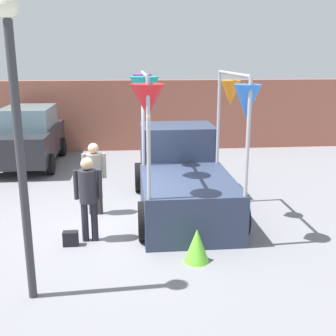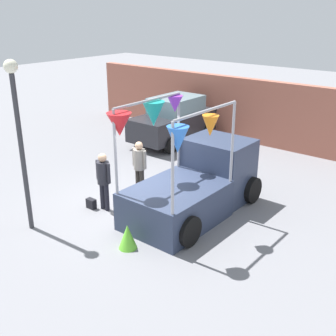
{
  "view_description": "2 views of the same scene",
  "coord_description": "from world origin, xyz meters",
  "views": [
    {
      "loc": [
        0.14,
        -8.26,
        3.46
      ],
      "look_at": [
        0.96,
        0.19,
        1.19
      ],
      "focal_mm": 45.0,
      "sensor_mm": 36.0,
      "label": 1
    },
    {
      "loc": [
        7.42,
        -7.71,
        5.31
      ],
      "look_at": [
        1.04,
        0.1,
        1.42
      ],
      "focal_mm": 45.0,
      "sensor_mm": 36.0,
      "label": 2
    }
  ],
  "objects": [
    {
      "name": "person_vendor",
      "position": [
        -0.62,
        0.79,
        0.98
      ],
      "size": [
        0.53,
        0.34,
        1.63
      ],
      "color": "#2D2823",
      "rests_on": "ground"
    },
    {
      "name": "ground_plane",
      "position": [
        0.0,
        0.0,
        0.0
      ],
      "size": [
        60.0,
        60.0,
        0.0
      ],
      "primitive_type": "plane",
      "color": "slate"
    },
    {
      "name": "folded_kite_bundle_lime",
      "position": [
        1.28,
        -1.68,
        0.3
      ],
      "size": [
        0.6,
        0.6,
        0.6
      ],
      "primitive_type": "cone",
      "rotation": [
        0.0,
        0.0,
        1.05
      ],
      "color": "#66CC33",
      "rests_on": "ground"
    },
    {
      "name": "handbag",
      "position": [
        -0.98,
        -0.83,
        0.14
      ],
      "size": [
        0.28,
        0.16,
        0.28
      ],
      "primitive_type": "cube",
      "color": "black",
      "rests_on": "ground"
    },
    {
      "name": "person_customer",
      "position": [
        -0.63,
        -0.63,
        0.99
      ],
      "size": [
        0.53,
        0.34,
        1.65
      ],
      "color": "black",
      "rests_on": "ground"
    },
    {
      "name": "parked_car",
      "position": [
        -3.04,
        5.52,
        0.94
      ],
      "size": [
        1.88,
        4.0,
        1.88
      ],
      "color": "#26262B",
      "rests_on": "ground"
    },
    {
      "name": "street_lamp",
      "position": [
        -1.32,
        -2.55,
        2.73
      ],
      "size": [
        0.32,
        0.32,
        4.22
      ],
      "color": "#333338",
      "rests_on": "ground"
    },
    {
      "name": "vendor_truck",
      "position": [
        1.34,
        1.02,
        0.89
      ],
      "size": [
        2.48,
        4.19,
        3.15
      ],
      "color": "#2D3851",
      "rests_on": "ground"
    },
    {
      "name": "brick_boundary_wall",
      "position": [
        0.0,
        7.55,
        1.3
      ],
      "size": [
        18.0,
        0.36,
        2.6
      ],
      "primitive_type": "cube",
      "color": "#9E5947",
      "rests_on": "ground"
    }
  ]
}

